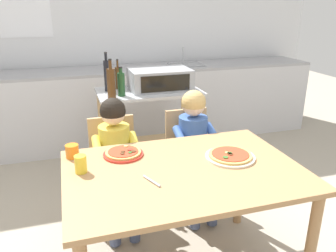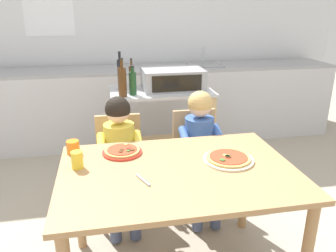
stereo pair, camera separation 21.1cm
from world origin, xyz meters
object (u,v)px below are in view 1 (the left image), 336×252
bottle_dark_olive_oil (121,84)px  bottle_squat_spirits (118,77)px  dining_table (183,184)px  dining_chair_left (115,163)px  child_in_yellow_shirt (116,151)px  pizza_plate_cream (230,156)px  kitchen_island_cart (149,120)px  bottle_slim_sauce (107,75)px  serving_spoon (152,181)px  child_in_blue_striped_shirt (196,140)px  toaster_oven (160,79)px  pizza_plate_red_rimmed (123,153)px  drinking_cup_yellow (81,164)px  dining_chair_right (189,153)px  drinking_cup_orange (72,151)px

bottle_dark_olive_oil → bottle_squat_spirits: bearing=86.6°
dining_table → dining_chair_left: 0.79m
child_in_yellow_shirt → pizza_plate_cream: bearing=-41.7°
kitchen_island_cart → dining_table: size_ratio=0.72×
bottle_slim_sauce → serving_spoon: (0.01, -1.56, -0.26)m
child_in_yellow_shirt → child_in_blue_striped_shirt: bearing=1.4°
dining_chair_left → serving_spoon: size_ratio=5.79×
bottle_squat_spirits → dining_table: size_ratio=0.21×
kitchen_island_cart → toaster_oven: size_ratio=1.70×
toaster_oven → bottle_dark_olive_oil: (-0.39, -0.14, 0.01)m
pizza_plate_red_rimmed → dining_chair_left: bearing=90.1°
dining_chair_left → child_in_blue_striped_shirt: child_in_blue_striped_shirt is taller
child_in_blue_striped_shirt → drinking_cup_yellow: (-0.86, -0.48, 0.15)m
child_in_yellow_shirt → child_in_blue_striped_shirt: 0.61m
bottle_squat_spirits → dining_chair_right: bearing=-61.9°
dining_table → pizza_plate_cream: 0.34m
dining_chair_left → pizza_plate_red_rimmed: size_ratio=3.33×
drinking_cup_orange → serving_spoon: 0.57m
drinking_cup_orange → dining_table: bearing=-29.7°
dining_chair_left → dining_chair_right: size_ratio=1.00×
dining_chair_right → pizza_plate_cream: (-0.00, -0.68, 0.28)m
pizza_plate_cream → drinking_cup_orange: size_ratio=3.66×
pizza_plate_red_rimmed → bottle_squat_spirits: bearing=81.8°
bottle_slim_sauce → serving_spoon: size_ratio=2.52×
pizza_plate_red_rimmed → bottle_slim_sauce: bearing=86.6°
toaster_oven → kitchen_island_cart: bearing=-169.7°
bottle_dark_olive_oil → drinking_cup_orange: 1.05m
pizza_plate_cream → serving_spoon: 0.54m
dining_chair_right → drinking_cup_orange: size_ratio=10.00×
dining_chair_right → drinking_cup_yellow: drinking_cup_yellow is taller
child_in_yellow_shirt → pizza_plate_red_rimmed: (0.00, -0.31, 0.12)m
dining_chair_left → serving_spoon: bearing=-84.1°
child_in_yellow_shirt → pizza_plate_red_rimmed: child_in_yellow_shirt is taller
child_in_yellow_shirt → child_in_blue_striped_shirt: child_in_blue_striped_shirt is taller
kitchen_island_cart → serving_spoon: kitchen_island_cart is taller
drinking_cup_orange → dining_chair_right: bearing=23.7°
child_in_yellow_shirt → drinking_cup_orange: child_in_yellow_shirt is taller
kitchen_island_cart → dining_chair_right: kitchen_island_cart is taller
drinking_cup_yellow → dining_chair_right: bearing=35.1°
dining_chair_right → child_in_blue_striped_shirt: bearing=-90.0°
dining_chair_right → pizza_plate_cream: 0.73m
dining_chair_right → child_in_blue_striped_shirt: 0.20m
kitchen_island_cart → pizza_plate_red_rimmed: size_ratio=3.88×
toaster_oven → dining_chair_right: (0.06, -0.67, -0.47)m
dining_table → drinking_cup_yellow: size_ratio=13.21×
child_in_yellow_shirt → pizza_plate_red_rimmed: size_ratio=4.03×
dining_chair_right → pizza_plate_cream: size_ratio=2.73×
toaster_oven → dining_chair_right: bearing=-85.2°
bottle_squat_spirits → child_in_blue_striped_shirt: size_ratio=0.28×
toaster_oven → serving_spoon: (-0.47, -1.49, -0.20)m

